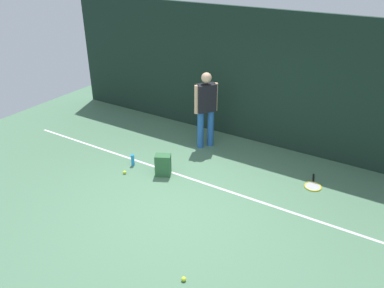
{
  "coord_description": "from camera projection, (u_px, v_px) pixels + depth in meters",
  "views": [
    {
      "loc": [
        3.12,
        -4.62,
        4.04
      ],
      "look_at": [
        0.0,
        0.4,
        1.0
      ],
      "focal_mm": 36.39,
      "sensor_mm": 36.0,
      "label": 1
    }
  ],
  "objects": [
    {
      "name": "ground_plane",
      "position": [
        180.0,
        204.0,
        6.81
      ],
      "size": [
        12.0,
        12.0,
        0.0
      ],
      "primitive_type": "plane",
      "color": "#4C7556"
    },
    {
      "name": "back_fence",
      "position": [
        255.0,
        78.0,
        8.4
      ],
      "size": [
        10.0,
        0.1,
        2.92
      ],
      "primitive_type": "cube",
      "color": "#192D23",
      "rests_on": "ground"
    },
    {
      "name": "court_line",
      "position": [
        203.0,
        183.0,
        7.4
      ],
      "size": [
        9.0,
        0.05,
        0.0
      ],
      "primitive_type": "cube",
      "color": "white",
      "rests_on": "ground"
    },
    {
      "name": "tennis_player",
      "position": [
        206.0,
        106.0,
        8.31
      ],
      "size": [
        0.42,
        0.45,
        1.7
      ],
      "rotation": [
        0.0,
        0.0,
        -2.22
      ],
      "color": "#2659A5",
      "rests_on": "ground"
    },
    {
      "name": "tennis_racket",
      "position": [
        313.0,
        186.0,
        7.29
      ],
      "size": [
        0.39,
        0.64,
        0.03
      ],
      "rotation": [
        0.0,
        0.0,
        4.96
      ],
      "color": "black",
      "rests_on": "ground"
    },
    {
      "name": "backpack",
      "position": [
        163.0,
        165.0,
        7.58
      ],
      "size": [
        0.36,
        0.37,
        0.44
      ],
      "rotation": [
        0.0,
        0.0,
        3.62
      ],
      "color": "#2D6038",
      "rests_on": "ground"
    },
    {
      "name": "tennis_ball_near_player",
      "position": [
        184.0,
        279.0,
        5.23
      ],
      "size": [
        0.07,
        0.07,
        0.07
      ],
      "primitive_type": "sphere",
      "color": "#CCE033",
      "rests_on": "ground"
    },
    {
      "name": "tennis_ball_by_fence",
      "position": [
        125.0,
        172.0,
        7.68
      ],
      "size": [
        0.07,
        0.07,
        0.07
      ],
      "primitive_type": "sphere",
      "color": "#CCE033",
      "rests_on": "ground"
    },
    {
      "name": "water_bottle",
      "position": [
        133.0,
        160.0,
        7.93
      ],
      "size": [
        0.07,
        0.07,
        0.24
      ],
      "primitive_type": "cylinder",
      "color": "#268CD8",
      "rests_on": "ground"
    }
  ]
}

